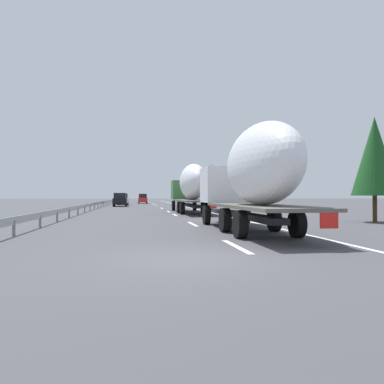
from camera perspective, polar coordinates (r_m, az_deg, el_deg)
The scene contains 24 objects.
ground_plane at distance 49.51m, azimuth -6.84°, elevation -2.33°, with size 260.00×260.00×0.00m, color #424247.
lane_stripe_0 at distance 11.97m, azimuth 6.65°, elevation -8.09°, with size 3.20×0.20×0.01m, color white.
lane_stripe_1 at distance 21.01m, azimuth 0.10°, elevation -4.82°, with size 3.20×0.20×0.01m, color white.
lane_stripe_2 at distance 30.74m, azimuth -2.58°, elevation -3.45°, with size 3.20×0.20×0.01m, color white.
lane_stripe_3 at distance 37.04m, azimuth -3.56°, elevation -2.94°, with size 3.20×0.20×0.01m, color white.
lane_stripe_4 at distance 46.75m, azimuth -4.55°, elevation -2.44°, with size 3.20×0.20×0.01m, color white.
lane_stripe_5 at distance 61.70m, azimuth -5.46°, elevation -1.96°, with size 3.20×0.20×0.01m, color white.
lane_stripe_6 at distance 68.79m, azimuth -5.75°, elevation -1.81°, with size 3.20×0.20×0.01m, color white.
lane_stripe_7 at distance 73.15m, azimuth -5.90°, elevation -1.73°, with size 3.20×0.20×0.01m, color white.
lane_stripe_8 at distance 78.17m, azimuth -6.06°, elevation -1.65°, with size 3.20×0.20×0.01m, color white.
lane_stripe_9 at distance 98.50m, azimuth -6.52°, elevation -1.41°, with size 3.20×0.20×0.01m, color white.
edge_line_right at distance 54.91m, azimuth -1.23°, elevation -2.15°, with size 110.00×0.20×0.01m, color white.
truck_lead at distance 34.32m, azimuth -0.16°, elevation 0.92°, with size 14.37×2.55×4.30m.
truck_trailing at distance 16.38m, azimuth 8.99°, elevation 2.68°, with size 12.35×2.55×4.40m.
car_black_suv at distance 55.12m, azimuth -10.73°, elevation -1.14°, with size 4.48×1.90×1.92m.
car_silver_hatch at distance 90.29m, azimuth -7.43°, elevation -0.92°, with size 4.08×1.92×1.82m.
car_red_compact at distance 74.82m, azimuth -7.40°, elevation -0.98°, with size 4.66×1.74×1.88m.
car_white_van at distance 63.96m, azimuth -10.32°, elevation -1.06°, with size 4.34×1.78×1.89m.
road_sign at distance 56.07m, azimuth -0.14°, elevation 0.08°, with size 0.10×0.90×3.11m.
tree_0 at distance 25.00m, azimuth 25.68°, elevation 4.84°, with size 2.66×2.66×6.24m.
tree_1 at distance 88.20m, azimuth 0.05°, elevation 0.97°, with size 3.91×3.91×6.45m.
tree_2 at distance 71.51m, azimuth 3.11°, elevation 1.12°, with size 3.10×3.10×5.45m.
tree_3 at distance 58.97m, azimuth 2.97°, elevation 1.66°, with size 3.92×3.92×6.38m.
guardrail_median at distance 52.69m, azimuth -13.47°, elevation -1.58°, with size 94.00×0.10×0.76m.
Camera 1 is at (-9.47, 1.26, 1.59)m, focal length 35.61 mm.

